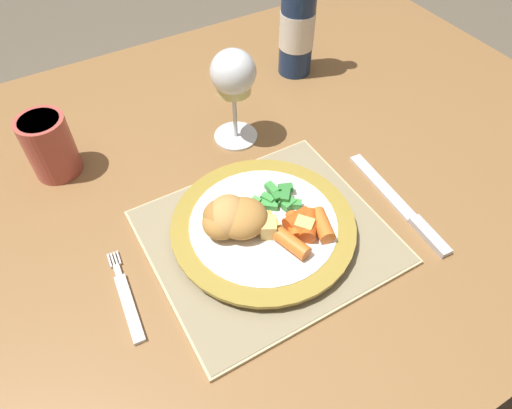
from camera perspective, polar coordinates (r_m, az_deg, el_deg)
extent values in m
plane|color=brown|center=(1.32, -3.70, -20.42)|extent=(6.00, 6.00, 0.00)
cube|color=olive|center=(0.70, -6.60, 0.89)|extent=(1.38, 0.87, 0.04)
cube|color=olive|center=(1.44, 11.34, 10.25)|extent=(0.06, 0.06, 0.70)
cube|color=#CCB789|center=(0.62, 1.39, -4.07)|extent=(0.31, 0.27, 0.01)
cube|color=gray|center=(0.62, 1.40, -3.87)|extent=(0.30, 0.27, 0.00)
cylinder|color=white|center=(0.61, 0.91, -3.07)|extent=(0.20, 0.20, 0.01)
cylinder|color=olive|center=(0.61, 0.92, -2.55)|extent=(0.25, 0.25, 0.01)
cylinder|color=white|center=(0.60, 0.92, -2.34)|extent=(0.20, 0.20, 0.00)
ellipsoid|color=tan|center=(0.58, -3.53, -1.38)|extent=(0.08, 0.08, 0.04)
ellipsoid|color=#B77F3D|center=(0.58, -1.72, -1.71)|extent=(0.07, 0.07, 0.04)
ellipsoid|color=#A87033|center=(0.58, -3.96, -1.66)|extent=(0.07, 0.07, 0.04)
ellipsoid|color=#B77F3D|center=(0.58, -4.16, -2.00)|extent=(0.08, 0.07, 0.04)
cube|color=green|center=(0.62, 1.67, -0.02)|extent=(0.03, 0.03, 0.01)
cube|color=green|center=(0.62, 1.48, 0.75)|extent=(0.02, 0.02, 0.01)
cube|color=green|center=(0.63, 2.00, 2.02)|extent=(0.01, 0.02, 0.01)
cube|color=#338438|center=(0.62, 3.68, 1.12)|extent=(0.02, 0.02, 0.01)
cube|color=#338438|center=(0.62, 2.53, 0.67)|extent=(0.01, 0.02, 0.01)
cube|color=#338438|center=(0.63, 3.20, 1.15)|extent=(0.02, 0.02, 0.01)
cube|color=#338438|center=(0.63, 3.72, 2.06)|extent=(0.02, 0.02, 0.01)
cube|color=green|center=(0.62, 4.79, 0.08)|extent=(0.02, 0.02, 0.01)
cube|color=#4CA84C|center=(0.62, 2.94, 0.62)|extent=(0.02, 0.02, 0.01)
cube|color=green|center=(0.62, 4.13, 0.09)|extent=(0.02, 0.02, 0.01)
cube|color=#338438|center=(0.62, 2.46, 1.17)|extent=(0.01, 0.02, 0.01)
cube|color=#4CA84C|center=(0.62, -0.28, 0.11)|extent=(0.02, 0.02, 0.01)
cylinder|color=#CC5119|center=(0.59, 5.23, -1.91)|extent=(0.04, 0.03, 0.02)
cylinder|color=#CC5119|center=(0.59, 6.58, -2.60)|extent=(0.04, 0.05, 0.02)
cylinder|color=orange|center=(0.59, 4.77, -2.65)|extent=(0.03, 0.04, 0.02)
cylinder|color=orange|center=(0.59, 8.27, -2.56)|extent=(0.03, 0.05, 0.02)
cylinder|color=orange|center=(0.57, 4.52, -4.87)|extent=(0.03, 0.05, 0.02)
cube|color=silver|center=(0.58, -15.54, -12.35)|extent=(0.02, 0.10, 0.01)
cube|color=silver|center=(0.61, -16.88, -7.97)|extent=(0.01, 0.02, 0.01)
cube|color=silver|center=(0.62, -16.78, -6.37)|extent=(0.00, 0.02, 0.00)
cube|color=silver|center=(0.62, -17.13, -6.49)|extent=(0.00, 0.02, 0.00)
cube|color=silver|center=(0.62, -17.48, -6.60)|extent=(0.00, 0.02, 0.00)
cube|color=silver|center=(0.63, -17.83, -6.72)|extent=(0.00, 0.02, 0.00)
cube|color=silver|center=(0.71, 15.46, 2.27)|extent=(0.03, 0.14, 0.00)
cube|color=#B2B2B7|center=(0.66, 20.90, -3.67)|extent=(0.02, 0.07, 0.01)
cylinder|color=silver|center=(0.76, -2.54, 8.54)|extent=(0.07, 0.07, 0.00)
cylinder|color=silver|center=(0.73, -2.66, 11.20)|extent=(0.01, 0.01, 0.09)
ellipsoid|color=silver|center=(0.69, -2.89, 16.22)|extent=(0.07, 0.07, 0.07)
cylinder|color=#E0D684|center=(0.70, -2.82, 14.66)|extent=(0.05, 0.05, 0.02)
cylinder|color=navy|center=(0.88, 5.19, 21.53)|extent=(0.06, 0.06, 0.19)
cylinder|color=white|center=(0.88, 5.15, 20.99)|extent=(0.06, 0.06, 0.07)
cube|color=gold|center=(0.59, 1.10, -2.39)|extent=(0.03, 0.02, 0.02)
cube|color=#E5BC66|center=(0.59, 1.74, -2.82)|extent=(0.02, 0.02, 0.02)
cube|color=#E5BC66|center=(0.58, 1.57, -2.89)|extent=(0.03, 0.03, 0.02)
cube|color=#E5BC66|center=(0.59, 6.02, -2.85)|extent=(0.03, 0.03, 0.02)
cylinder|color=#B24C42|center=(0.74, -24.37, 6.65)|extent=(0.07, 0.07, 0.10)
cylinder|color=maroon|center=(0.71, -25.50, 9.25)|extent=(0.06, 0.06, 0.01)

